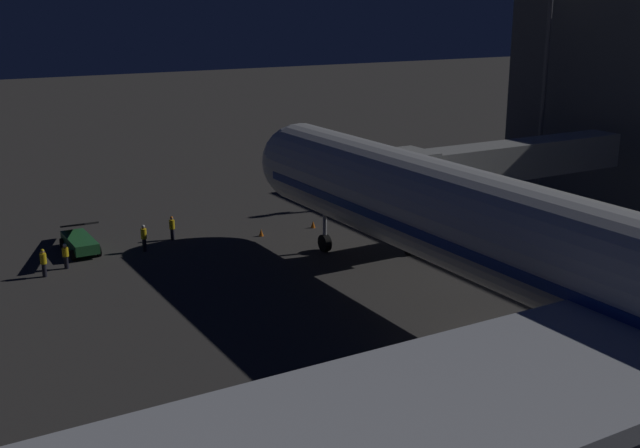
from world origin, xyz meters
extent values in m
plane|color=#383533|center=(0.00, 0.00, 0.00)|extent=(320.00, 320.00, 0.00)
sphere|color=silver|center=(0.00, -20.95, 5.70)|extent=(5.40, 5.40, 5.40)
cube|color=black|center=(0.00, -19.30, 6.66)|extent=(3.03, 1.40, 0.90)
cylinder|color=#B7BABF|center=(11.29, 9.43, 2.78)|extent=(2.90, 5.11, 2.90)
cylinder|color=black|center=(11.29, 6.87, 2.78)|extent=(2.47, 0.15, 2.47)
cylinder|color=#B7BABF|center=(0.00, -17.45, 2.37)|extent=(0.28, 0.28, 2.34)
cylinder|color=black|center=(0.00, -17.45, 0.60)|extent=(0.45, 1.20, 1.20)
cylinder|color=#B7BABF|center=(4.20, 11.43, 2.37)|extent=(0.28, 0.28, 2.34)
cube|color=#9E9E99|center=(-13.66, -13.87, 5.70)|extent=(19.13, 2.60, 2.50)
cube|color=#9E9E99|center=(-4.10, -13.87, 5.70)|extent=(3.20, 3.40, 3.00)
cube|color=black|center=(-2.70, -13.87, 5.70)|extent=(0.70, 3.20, 2.70)
cylinder|color=#B7BABF|center=(-5.10, -13.87, 2.22)|extent=(0.56, 0.56, 4.45)
cylinder|color=black|center=(-5.70, -13.87, 0.30)|extent=(0.25, 0.60, 0.60)
cylinder|color=black|center=(-4.50, -13.87, 0.30)|extent=(0.25, 0.60, 0.60)
cylinder|color=#59595E|center=(-25.50, -22.91, 8.67)|extent=(0.40, 0.40, 17.34)
cube|color=#287038|center=(14.66, -25.81, 0.70)|extent=(1.60, 4.47, 0.70)
cube|color=black|center=(14.66, -25.81, 1.95)|extent=(0.90, 7.78, 2.24)
cylinder|color=black|center=(13.80, -27.37, 0.35)|extent=(0.24, 0.70, 0.70)
cylinder|color=black|center=(15.52, -27.37, 0.35)|extent=(0.24, 0.70, 0.70)
cylinder|color=black|center=(13.80, -24.24, 0.35)|extent=(0.24, 0.70, 0.70)
cylinder|color=black|center=(15.52, -24.24, 0.35)|extent=(0.24, 0.70, 0.70)
cylinder|color=black|center=(16.30, -22.73, 0.41)|extent=(0.28, 0.28, 0.83)
cylinder|color=yellow|center=(16.30, -22.73, 1.12)|extent=(0.40, 0.40, 0.58)
sphere|color=tan|center=(16.30, -22.73, 1.53)|extent=(0.24, 0.24, 0.24)
sphere|color=white|center=(16.30, -22.73, 1.58)|extent=(0.23, 0.23, 0.23)
cylinder|color=black|center=(8.16, -25.39, 0.41)|extent=(0.28, 0.28, 0.81)
cylinder|color=yellow|center=(8.16, -25.39, 1.14)|extent=(0.40, 0.40, 0.66)
sphere|color=tan|center=(8.16, -25.39, 1.59)|extent=(0.24, 0.24, 0.24)
sphere|color=orange|center=(8.16, -25.39, 1.64)|extent=(0.23, 0.23, 0.23)
cylinder|color=black|center=(17.85, -21.81, 0.43)|extent=(0.28, 0.28, 0.87)
cylinder|color=yellow|center=(17.85, -21.81, 1.20)|extent=(0.40, 0.40, 0.67)
sphere|color=tan|center=(17.85, -21.81, 1.66)|extent=(0.24, 0.24, 0.24)
sphere|color=yellow|center=(17.85, -21.81, 1.71)|extent=(0.23, 0.23, 0.23)
cylinder|color=black|center=(10.78, -23.73, 0.46)|extent=(0.28, 0.28, 0.92)
cylinder|color=yellow|center=(10.78, -23.73, 1.27)|extent=(0.40, 0.40, 0.70)
sphere|color=tan|center=(10.78, -23.73, 1.74)|extent=(0.24, 0.24, 0.24)
sphere|color=white|center=(10.78, -23.73, 1.79)|extent=(0.23, 0.23, 0.23)
cone|color=orange|center=(-2.20, -22.95, 0.28)|extent=(0.36, 0.36, 0.55)
cone|color=orange|center=(2.20, -22.95, 0.28)|extent=(0.36, 0.36, 0.55)
camera|label=1|loc=(26.20, 26.94, 16.64)|focal=43.94mm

